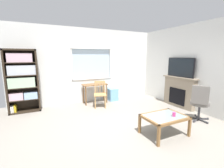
{
  "coord_description": "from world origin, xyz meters",
  "views": [
    {
      "loc": [
        -1.78,
        -3.21,
        1.75
      ],
      "look_at": [
        0.09,
        0.61,
        0.99
      ],
      "focal_mm": 24.84,
      "sensor_mm": 36.0,
      "label": 1
    }
  ],
  "objects": [
    {
      "name": "coffee_table",
      "position": [
        0.7,
        -0.8,
        0.38
      ],
      "size": [
        0.93,
        0.67,
        0.45
      ],
      "color": "#8C9E99",
      "rests_on": "ground"
    },
    {
      "name": "wall_back_with_window",
      "position": [
        -0.02,
        2.52,
        1.38
      ],
      "size": [
        5.45,
        0.15,
        2.77
      ],
      "color": "silver",
      "rests_on": "ground"
    },
    {
      "name": "plastic_drawer_unit",
      "position": [
        0.9,
        2.22,
        0.24
      ],
      "size": [
        0.35,
        0.4,
        0.48
      ],
      "primitive_type": "cube",
      "color": "#72ADDB",
      "rests_on": "ground"
    },
    {
      "name": "ground",
      "position": [
        0.0,
        0.0,
        -0.01
      ],
      "size": [
        6.45,
        6.04,
        0.02
      ],
      "primitive_type": "cube",
      "color": "gray"
    },
    {
      "name": "office_chair",
      "position": [
        2.1,
        -0.65,
        0.55
      ],
      "size": [
        0.61,
        0.57,
        1.0
      ],
      "color": "slate",
      "rests_on": "ground"
    },
    {
      "name": "fireplace",
      "position": [
        2.63,
        0.49,
        0.53
      ],
      "size": [
        0.26,
        1.29,
        1.05
      ],
      "color": "gray",
      "rests_on": "ground"
    },
    {
      "name": "tv",
      "position": [
        2.61,
        0.49,
        1.38
      ],
      "size": [
        0.06,
        1.04,
        0.65
      ],
      "color": "black",
      "rests_on": "fireplace"
    },
    {
      "name": "sippy_cup",
      "position": [
        0.86,
        -0.92,
        0.49
      ],
      "size": [
        0.07,
        0.07,
        0.09
      ],
      "primitive_type": "cylinder",
      "color": "#DB3D84",
      "rests_on": "coffee_table"
    },
    {
      "name": "desk_under_window",
      "position": [
        0.15,
        2.17,
        0.6
      ],
      "size": [
        0.92,
        0.43,
        0.73
      ],
      "color": "brown",
      "rests_on": "ground"
    },
    {
      "name": "wooden_chair",
      "position": [
        0.14,
        1.66,
        0.46
      ],
      "size": [
        0.53,
        0.52,
        0.9
      ],
      "color": "tan",
      "rests_on": "ground"
    },
    {
      "name": "wall_right",
      "position": [
        2.79,
        0.0,
        1.38
      ],
      "size": [
        0.12,
        5.24,
        2.77
      ],
      "primitive_type": "cube",
      "color": "silver",
      "rests_on": "ground"
    },
    {
      "name": "bookshelf",
      "position": [
        -2.19,
        2.28,
        1.05
      ],
      "size": [
        0.9,
        0.38,
        1.97
      ],
      "color": "#2D2319",
      "rests_on": "ground"
    }
  ]
}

